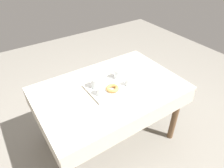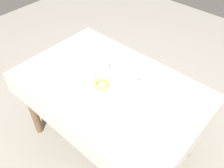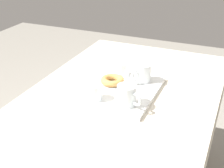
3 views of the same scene
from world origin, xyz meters
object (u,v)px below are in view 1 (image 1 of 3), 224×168
at_px(donut_plate_left, 112,90).
at_px(water_glass_far, 129,82).
at_px(serving_tray, 111,86).
at_px(sugar_donut_left, 112,88).
at_px(dining_table, 110,96).
at_px(tea_mug_right, 96,83).
at_px(tea_mug_left, 118,74).
at_px(water_glass_near, 100,91).

bearing_deg(donut_plate_left, water_glass_far, 174.97).
bearing_deg(serving_tray, water_glass_far, 148.91).
bearing_deg(sugar_donut_left, serving_tray, -110.63).
bearing_deg(dining_table, tea_mug_right, -27.49).
relative_size(dining_table, tea_mug_left, 10.90).
bearing_deg(water_glass_near, tea_mug_right, -101.71).
height_order(tea_mug_left, water_glass_far, tea_mug_left).
relative_size(serving_tray, tea_mug_left, 3.46).
bearing_deg(donut_plate_left, sugar_donut_left, 0.00).
relative_size(serving_tray, donut_plate_left, 3.47).
height_order(tea_mug_left, water_glass_near, tea_mug_left).
relative_size(serving_tray, tea_mug_right, 3.44).
distance_m(serving_tray, sugar_donut_left, 0.09).
xyz_separation_m(tea_mug_right, sugar_donut_left, (-0.09, 0.13, -0.02)).
xyz_separation_m(dining_table, tea_mug_left, (-0.15, -0.07, 0.16)).
xyz_separation_m(dining_table, water_glass_far, (-0.16, 0.08, 0.15)).
height_order(dining_table, water_glass_far, water_glass_far).
height_order(dining_table, serving_tray, serving_tray).
xyz_separation_m(serving_tray, tea_mug_left, (-0.14, -0.07, 0.05)).
bearing_deg(water_glass_far, dining_table, -27.92).
distance_m(water_glass_near, donut_plate_left, 0.12).
xyz_separation_m(dining_table, sugar_donut_left, (0.02, 0.07, 0.14)).
relative_size(dining_table, serving_tray, 3.15).
bearing_deg(water_glass_far, serving_tray, -31.09).
bearing_deg(tea_mug_left, tea_mug_right, 2.79).
bearing_deg(dining_table, water_glass_near, 23.30).
bearing_deg(tea_mug_right, donut_plate_left, 126.84).
distance_m(tea_mug_right, water_glass_near, 0.12).
bearing_deg(donut_plate_left, dining_table, -103.35).
xyz_separation_m(serving_tray, water_glass_near, (0.15, 0.06, 0.05)).
relative_size(tea_mug_right, water_glass_far, 1.68).
height_order(water_glass_near, sugar_donut_left, water_glass_near).
xyz_separation_m(tea_mug_left, tea_mug_right, (0.26, 0.01, 0.00)).
distance_m(donut_plate_left, sugar_donut_left, 0.02).
relative_size(serving_tray, water_glass_far, 5.77).
xyz_separation_m(tea_mug_right, water_glass_near, (0.02, 0.12, -0.01)).
bearing_deg(water_glass_near, dining_table, -156.70).
bearing_deg(serving_tray, tea_mug_left, -154.15).
xyz_separation_m(water_glass_far, donut_plate_left, (0.17, -0.02, -0.03)).
distance_m(water_glass_near, sugar_donut_left, 0.12).
xyz_separation_m(water_glass_near, water_glass_far, (-0.29, 0.03, -0.00)).
bearing_deg(serving_tray, tea_mug_right, -23.43).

